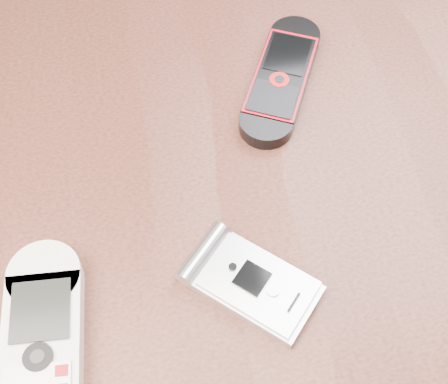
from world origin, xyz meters
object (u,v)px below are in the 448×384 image
(nokia_black_red, at_px, (281,78))
(motorola_razr, at_px, (255,284))
(table, at_px, (219,259))
(nokia_white, at_px, (42,352))

(nokia_black_red, bearing_deg, motorola_razr, -81.53)
(table, bearing_deg, nokia_black_red, 55.49)
(nokia_white, height_order, motorola_razr, nokia_white)
(nokia_white, xyz_separation_m, motorola_razr, (0.15, 0.02, -0.00))
(table, distance_m, nokia_black_red, 0.18)
(nokia_black_red, distance_m, motorola_razr, 0.20)
(nokia_white, bearing_deg, motorola_razr, 12.86)
(table, distance_m, nokia_white, 0.21)
(table, bearing_deg, motorola_razr, -80.23)
(nokia_white, relative_size, motorola_razr, 1.64)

